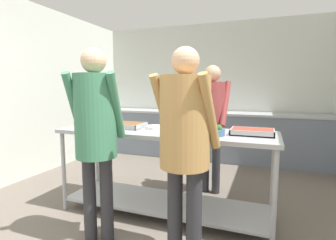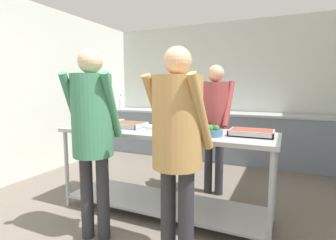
{
  "view_description": "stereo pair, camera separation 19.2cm",
  "coord_description": "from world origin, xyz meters",
  "px_view_note": "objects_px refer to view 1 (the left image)",
  "views": [
    {
      "loc": [
        1.13,
        -1.2,
        1.36
      ],
      "look_at": [
        0.13,
        1.44,
        1.02
      ],
      "focal_mm": 28.0,
      "sensor_mm": 36.0,
      "label": 1
    },
    {
      "loc": [
        1.3,
        -1.12,
        1.36
      ],
      "look_at": [
        0.13,
        1.44,
        1.02
      ],
      "focal_mm": 28.0,
      "sensor_mm": 36.0,
      "label": 2
    }
  ],
  "objects_px": {
    "serving_tray_roast": "(102,123)",
    "serving_tray_greens": "(127,126)",
    "plate_stack": "(156,127)",
    "guest_serving_left": "(185,133)",
    "cook_behind_counter": "(212,115)",
    "serving_tray_vegetables": "(252,132)",
    "sauce_pan": "(189,125)",
    "broccoli_bowl": "(213,131)",
    "water_bottle": "(111,103)",
    "guest_serving_right": "(96,125)"
  },
  "relations": [
    {
      "from": "guest_serving_left",
      "to": "water_bottle",
      "type": "height_order",
      "value": "guest_serving_left"
    },
    {
      "from": "guest_serving_left",
      "to": "guest_serving_right",
      "type": "height_order",
      "value": "guest_serving_right"
    },
    {
      "from": "guest_serving_right",
      "to": "cook_behind_counter",
      "type": "height_order",
      "value": "guest_serving_right"
    },
    {
      "from": "sauce_pan",
      "to": "guest_serving_right",
      "type": "height_order",
      "value": "guest_serving_right"
    },
    {
      "from": "serving_tray_roast",
      "to": "guest_serving_left",
      "type": "height_order",
      "value": "guest_serving_left"
    },
    {
      "from": "broccoli_bowl",
      "to": "cook_behind_counter",
      "type": "distance_m",
      "value": 0.9
    },
    {
      "from": "serving_tray_greens",
      "to": "guest_serving_left",
      "type": "xyz_separation_m",
      "value": [
        0.89,
        -0.68,
        0.08
      ]
    },
    {
      "from": "sauce_pan",
      "to": "water_bottle",
      "type": "bearing_deg",
      "value": 137.83
    },
    {
      "from": "serving_tray_roast",
      "to": "guest_serving_left",
      "type": "xyz_separation_m",
      "value": [
        1.31,
        -0.8,
        0.08
      ]
    },
    {
      "from": "sauce_pan",
      "to": "guest_serving_right",
      "type": "distance_m",
      "value": 1.06
    },
    {
      "from": "plate_stack",
      "to": "sauce_pan",
      "type": "relative_size",
      "value": 0.64
    },
    {
      "from": "serving_tray_greens",
      "to": "broccoli_bowl",
      "type": "height_order",
      "value": "broccoli_bowl"
    },
    {
      "from": "serving_tray_roast",
      "to": "serving_tray_greens",
      "type": "relative_size",
      "value": 1.03
    },
    {
      "from": "serving_tray_vegetables",
      "to": "serving_tray_greens",
      "type": "bearing_deg",
      "value": -178.25
    },
    {
      "from": "plate_stack",
      "to": "cook_behind_counter",
      "type": "bearing_deg",
      "value": 56.13
    },
    {
      "from": "serving_tray_greens",
      "to": "plate_stack",
      "type": "bearing_deg",
      "value": 6.5
    },
    {
      "from": "sauce_pan",
      "to": "guest_serving_left",
      "type": "xyz_separation_m",
      "value": [
        0.22,
        -0.86,
        0.06
      ]
    },
    {
      "from": "broccoli_bowl",
      "to": "water_bottle",
      "type": "bearing_deg",
      "value": 137.67
    },
    {
      "from": "plate_stack",
      "to": "guest_serving_right",
      "type": "height_order",
      "value": "guest_serving_right"
    },
    {
      "from": "sauce_pan",
      "to": "guest_serving_right",
      "type": "relative_size",
      "value": 0.21
    },
    {
      "from": "serving_tray_greens",
      "to": "guest_serving_left",
      "type": "distance_m",
      "value": 1.12
    },
    {
      "from": "serving_tray_greens",
      "to": "guest_serving_right",
      "type": "distance_m",
      "value": 0.73
    },
    {
      "from": "serving_tray_roast",
      "to": "sauce_pan",
      "type": "xyz_separation_m",
      "value": [
        1.09,
        0.06,
        0.02
      ]
    },
    {
      "from": "sauce_pan",
      "to": "guest_serving_left",
      "type": "bearing_deg",
      "value": -75.89
    },
    {
      "from": "serving_tray_vegetables",
      "to": "sauce_pan",
      "type": "bearing_deg",
      "value": 168.68
    },
    {
      "from": "broccoli_bowl",
      "to": "water_bottle",
      "type": "height_order",
      "value": "water_bottle"
    },
    {
      "from": "broccoli_bowl",
      "to": "cook_behind_counter",
      "type": "bearing_deg",
      "value": 102.16
    },
    {
      "from": "broccoli_bowl",
      "to": "sauce_pan",
      "type": "bearing_deg",
      "value": 136.51
    },
    {
      "from": "serving_tray_roast",
      "to": "sauce_pan",
      "type": "height_order",
      "value": "sauce_pan"
    },
    {
      "from": "cook_behind_counter",
      "to": "guest_serving_right",
      "type": "bearing_deg",
      "value": -115.87
    },
    {
      "from": "serving_tray_roast",
      "to": "plate_stack",
      "type": "bearing_deg",
      "value": -5.81
    },
    {
      "from": "serving_tray_greens",
      "to": "guest_serving_left",
      "type": "height_order",
      "value": "guest_serving_left"
    },
    {
      "from": "guest_serving_right",
      "to": "cook_behind_counter",
      "type": "xyz_separation_m",
      "value": [
        0.71,
        1.46,
        -0.02
      ]
    },
    {
      "from": "guest_serving_right",
      "to": "serving_tray_vegetables",
      "type": "bearing_deg",
      "value": 31.42
    },
    {
      "from": "serving_tray_roast",
      "to": "water_bottle",
      "type": "xyz_separation_m",
      "value": [
        -1.3,
        2.23,
        0.1
      ]
    },
    {
      "from": "broccoli_bowl",
      "to": "guest_serving_left",
      "type": "bearing_deg",
      "value": -101.56
    },
    {
      "from": "plate_stack",
      "to": "serving_tray_vegetables",
      "type": "distance_m",
      "value": 1.0
    },
    {
      "from": "serving_tray_roast",
      "to": "guest_serving_right",
      "type": "height_order",
      "value": "guest_serving_right"
    },
    {
      "from": "broccoli_bowl",
      "to": "serving_tray_roast",
      "type": "bearing_deg",
      "value": 169.98
    },
    {
      "from": "sauce_pan",
      "to": "serving_tray_greens",
      "type": "bearing_deg",
      "value": -165.35
    },
    {
      "from": "plate_stack",
      "to": "broccoli_bowl",
      "type": "height_order",
      "value": "broccoli_bowl"
    },
    {
      "from": "cook_behind_counter",
      "to": "broccoli_bowl",
      "type": "bearing_deg",
      "value": -77.84
    },
    {
      "from": "cook_behind_counter",
      "to": "water_bottle",
      "type": "distance_m",
      "value": 3.0
    },
    {
      "from": "serving_tray_greens",
      "to": "serving_tray_vegetables",
      "type": "bearing_deg",
      "value": 1.75
    },
    {
      "from": "serving_tray_roast",
      "to": "guest_serving_right",
      "type": "bearing_deg",
      "value": -57.87
    },
    {
      "from": "guest_serving_left",
      "to": "cook_behind_counter",
      "type": "bearing_deg",
      "value": 93.09
    },
    {
      "from": "serving_tray_greens",
      "to": "water_bottle",
      "type": "height_order",
      "value": "water_bottle"
    },
    {
      "from": "guest_serving_left",
      "to": "cook_behind_counter",
      "type": "relative_size",
      "value": 1.01
    },
    {
      "from": "broccoli_bowl",
      "to": "cook_behind_counter",
      "type": "height_order",
      "value": "cook_behind_counter"
    },
    {
      "from": "serving_tray_roast",
      "to": "plate_stack",
      "type": "relative_size",
      "value": 1.7
    }
  ]
}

